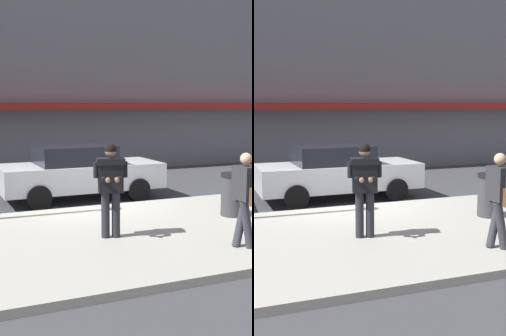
% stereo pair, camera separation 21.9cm
% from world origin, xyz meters
% --- Properties ---
extents(ground_plane, '(80.00, 80.00, 0.00)m').
position_xyz_m(ground_plane, '(0.00, 0.00, 0.00)').
color(ground_plane, '#3D3D42').
extents(sidewalk, '(32.00, 5.30, 0.14)m').
position_xyz_m(sidewalk, '(1.00, -2.85, 0.07)').
color(sidewalk, '#A8A399').
rests_on(sidewalk, ground).
extents(curb_paint_line, '(28.00, 0.12, 0.01)m').
position_xyz_m(curb_paint_line, '(1.00, 0.05, 0.00)').
color(curb_paint_line, silver).
rests_on(curb_paint_line, ground).
extents(storefront_facade, '(28.00, 4.70, 12.24)m').
position_xyz_m(storefront_facade, '(1.00, 8.49, 6.11)').
color(storefront_facade, slate).
rests_on(storefront_facade, ground).
extents(parked_sedan_mid, '(4.51, 1.96, 1.54)m').
position_xyz_m(parked_sedan_mid, '(0.18, 1.30, 0.79)').
color(parked_sedan_mid, silver).
rests_on(parked_sedan_mid, ground).
extents(man_texting_on_phone, '(0.63, 0.64, 1.81)m').
position_xyz_m(man_texting_on_phone, '(-0.56, -3.04, 1.25)').
color(man_texting_on_phone, '#23232B').
rests_on(man_texting_on_phone, sidewalk).
extents(pedestrian_with_bag, '(0.33, 0.72, 1.70)m').
position_xyz_m(pedestrian_with_bag, '(1.39, -4.57, 1.11)').
color(pedestrian_with_bag, '#33333D').
rests_on(pedestrian_with_bag, sidewalk).
extents(trash_bin, '(0.55, 0.55, 0.98)m').
position_xyz_m(trash_bin, '(2.64, -2.47, 0.63)').
color(trash_bin, '#38383D').
rests_on(trash_bin, sidewalk).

